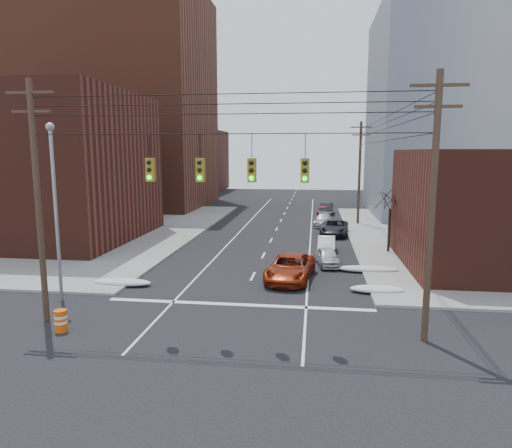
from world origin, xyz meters
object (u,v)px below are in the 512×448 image
(parked_car_e, at_px, (324,210))
(parked_car_f, at_px, (326,208))
(lot_car_b, at_px, (127,221))
(lot_car_d, at_px, (100,221))
(lot_car_c, at_px, (78,226))
(construction_barrel, at_px, (61,320))
(red_pickup, at_px, (290,268))
(parked_car_b, at_px, (326,245))
(parked_car_a, at_px, (328,257))
(parked_car_d, at_px, (324,220))
(lot_car_a, at_px, (98,230))
(parked_car_c, at_px, (334,228))

(parked_car_e, relative_size, parked_car_f, 0.82)
(lot_car_b, xyz_separation_m, lot_car_d, (-2.87, -0.04, -0.03))
(parked_car_e, relative_size, lot_car_b, 0.79)
(lot_car_c, bearing_deg, construction_barrel, -144.81)
(red_pickup, distance_m, parked_car_b, 8.39)
(lot_car_b, bearing_deg, parked_car_f, -80.38)
(parked_car_a, height_order, parked_car_e, parked_car_e)
(parked_car_a, distance_m, parked_car_d, 17.07)
(red_pickup, height_order, parked_car_f, red_pickup)
(parked_car_d, bearing_deg, lot_car_a, -150.28)
(lot_car_d, bearing_deg, lot_car_c, -172.90)
(lot_car_c, bearing_deg, parked_car_c, -76.24)
(parked_car_d, relative_size, lot_car_a, 1.16)
(parked_car_b, xyz_separation_m, lot_car_b, (-20.13, 8.77, 0.16))
(lot_car_c, xyz_separation_m, construction_barrel, (11.68, -22.96, -0.27))
(parked_car_c, relative_size, lot_car_b, 1.14)
(red_pickup, height_order, parked_car_d, red_pickup)
(lot_car_b, relative_size, construction_barrel, 4.70)
(parked_car_e, xyz_separation_m, parked_car_f, (0.35, 0.64, 0.11))
(parked_car_f, bearing_deg, lot_car_c, -139.80)
(parked_car_a, bearing_deg, parked_car_c, 77.75)
(parked_car_a, height_order, parked_car_d, parked_car_d)
(parked_car_f, relative_size, lot_car_c, 1.03)
(lot_car_d, height_order, construction_barrel, lot_car_d)
(parked_car_e, height_order, lot_car_d, lot_car_d)
(parked_car_b, bearing_deg, parked_car_e, 91.62)
(red_pickup, relative_size, lot_car_c, 1.28)
(red_pickup, bearing_deg, lot_car_d, 147.80)
(lot_car_c, distance_m, lot_car_d, 3.41)
(lot_car_c, height_order, lot_car_d, lot_car_c)
(parked_car_e, bearing_deg, lot_car_d, -142.65)
(lot_car_a, distance_m, lot_car_c, 3.59)
(parked_car_c, relative_size, lot_car_d, 1.46)
(parked_car_e, relative_size, lot_car_c, 0.84)
(red_pickup, height_order, construction_barrel, red_pickup)
(parked_car_f, bearing_deg, red_pickup, -90.52)
(parked_car_b, height_order, construction_barrel, parked_car_b)
(red_pickup, height_order, lot_car_d, red_pickup)
(parked_car_d, distance_m, lot_car_c, 24.86)
(parked_car_f, xyz_separation_m, lot_car_b, (-20.64, -13.72, 0.06))
(lot_car_b, height_order, lot_car_c, lot_car_b)
(lot_car_d, bearing_deg, red_pickup, -110.87)
(red_pickup, relative_size, parked_car_e, 1.53)
(parked_car_c, bearing_deg, parked_car_e, 99.13)
(parked_car_b, height_order, lot_car_d, lot_car_d)
(lot_car_b, distance_m, lot_car_c, 4.90)
(lot_car_a, bearing_deg, parked_car_c, -61.10)
(parked_car_e, distance_m, lot_car_d, 26.61)
(parked_car_b, bearing_deg, lot_car_a, 172.53)
(lot_car_d, relative_size, construction_barrel, 3.68)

